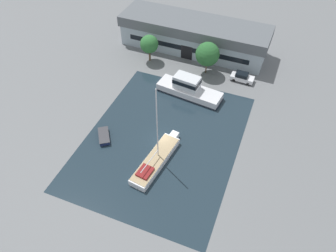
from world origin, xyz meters
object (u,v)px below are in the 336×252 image
Objects in this scene: sailboat_moored at (156,160)px; warehouse_building at (194,35)px; quay_tree_near_building at (207,54)px; small_dinghy at (104,136)px; quay_tree_by_water at (149,44)px; parked_car at (242,77)px; motor_cruiser at (189,88)px.

warehouse_building is at bearing 106.24° from sailboat_moored.
small_dinghy is at bearing -113.73° from quay_tree_near_building.
warehouse_building is 2.27× the size of sailboat_moored.
quay_tree_by_water is (-11.86, -0.19, -0.44)m from quay_tree_near_building.
parked_car is 11.07m from motor_cruiser.
sailboat_moored reaches higher than quay_tree_by_water.
sailboat_moored is at bearing -64.21° from quay_tree_by_water.
warehouse_building is 7.94× the size of small_dinghy.
motor_cruiser is at bearing 100.14° from sailboat_moored.
small_dinghy is at bearing -98.53° from warehouse_building.
quay_tree_by_water is at bearing -179.07° from quay_tree_near_building.
sailboat_moored is at bearing -14.72° from parked_car.
sailboat_moored is 16.64m from motor_cruiser.
motor_cruiser reaches higher than small_dinghy.
sailboat_moored reaches higher than warehouse_building.
parked_car is at bearing -161.45° from small_dinghy.
parked_car is at bearing -30.07° from warehouse_building.
parked_car is at bearing 80.52° from sailboat_moored.
warehouse_building is at bearing 22.25° from motor_cruiser.
quay_tree_near_building reaches higher than motor_cruiser.
quay_tree_by_water is 1.26× the size of parked_car.
parked_car is 28.31m from small_dinghy.
sailboat_moored is at bearing -90.74° from quay_tree_near_building.
small_dinghy is (-17.06, -22.58, -0.49)m from parked_car.
warehouse_building is 7.01× the size of parked_car.
warehouse_building reaches higher than motor_cruiser.
parked_car is at bearing 0.55° from quay_tree_by_water.
quay_tree_near_building is 1.16× the size of quay_tree_by_water.
motor_cruiser is 3.16× the size of small_dinghy.
parked_car is (18.99, 0.18, -2.88)m from quay_tree_by_water.
sailboat_moored is (11.55, -23.90, -3.09)m from quay_tree_by_water.
small_dinghy is at bearing 156.52° from motor_cruiser.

